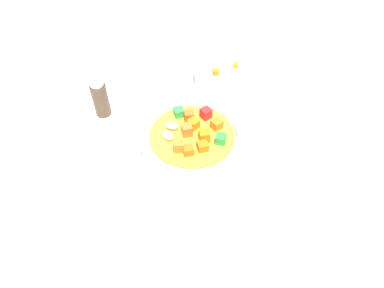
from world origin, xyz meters
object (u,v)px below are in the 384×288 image
Objects in this scene: soup_bowl_main at (192,143)px; pepper_shaker at (100,96)px; side_bowl_small at (223,75)px; spoon at (151,112)px.

soup_bowl_main is 1.98× the size of pepper_shaker.
side_bowl_small is 1.37× the size of pepper_shaker.
side_bowl_small is at bearing -99.45° from soup_bowl_main.
side_bowl_small is at bearing 173.85° from spoon.
pepper_shaker reaches higher than spoon.
pepper_shaker is at bearing 30.24° from side_bowl_small.
soup_bowl_main is 1.08× the size of spoon.
soup_bowl_main is 20.36cm from pepper_shaker.
spoon is 1.83× the size of pepper_shaker.
soup_bowl_main is 21.36cm from side_bowl_small.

